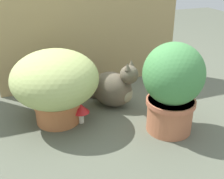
{
  "coord_description": "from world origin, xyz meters",
  "views": [
    {
      "loc": [
        -0.45,
        -1.29,
        0.86
      ],
      "look_at": [
        0.05,
        0.05,
        0.18
      ],
      "focal_mm": 46.02,
      "sensor_mm": 36.0,
      "label": 1
    }
  ],
  "objects_px": {
    "mushroom_ornament_red": "(81,109)",
    "cat": "(114,88)",
    "leafy_planter": "(172,85)",
    "mushroom_ornament_pink": "(54,115)",
    "grass_planter": "(55,83)"
  },
  "relations": [
    {
      "from": "grass_planter",
      "to": "mushroom_ornament_red",
      "type": "distance_m",
      "value": 0.2
    },
    {
      "from": "mushroom_ornament_pink",
      "to": "mushroom_ornament_red",
      "type": "xyz_separation_m",
      "value": [
        0.15,
        -0.0,
        0.01
      ]
    },
    {
      "from": "grass_planter",
      "to": "mushroom_ornament_red",
      "type": "relative_size",
      "value": 4.02
    },
    {
      "from": "grass_planter",
      "to": "leafy_planter",
      "type": "bearing_deg",
      "value": -29.24
    },
    {
      "from": "grass_planter",
      "to": "mushroom_ornament_red",
      "type": "bearing_deg",
      "value": -29.95
    },
    {
      "from": "mushroom_ornament_pink",
      "to": "mushroom_ornament_red",
      "type": "height_order",
      "value": "mushroom_ornament_red"
    },
    {
      "from": "mushroom_ornament_red",
      "to": "cat",
      "type": "bearing_deg",
      "value": 25.68
    },
    {
      "from": "grass_planter",
      "to": "cat",
      "type": "distance_m",
      "value": 0.38
    },
    {
      "from": "mushroom_ornament_pink",
      "to": "mushroom_ornament_red",
      "type": "distance_m",
      "value": 0.15
    },
    {
      "from": "leafy_planter",
      "to": "mushroom_ornament_red",
      "type": "height_order",
      "value": "leafy_planter"
    },
    {
      "from": "grass_planter",
      "to": "mushroom_ornament_pink",
      "type": "xyz_separation_m",
      "value": [
        -0.03,
        -0.06,
        -0.16
      ]
    },
    {
      "from": "cat",
      "to": "mushroom_ornament_red",
      "type": "bearing_deg",
      "value": -154.32
    },
    {
      "from": "leafy_planter",
      "to": "mushroom_ornament_pink",
      "type": "height_order",
      "value": "leafy_planter"
    },
    {
      "from": "leafy_planter",
      "to": "cat",
      "type": "height_order",
      "value": "leafy_planter"
    },
    {
      "from": "grass_planter",
      "to": "leafy_planter",
      "type": "distance_m",
      "value": 0.62
    }
  ]
}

